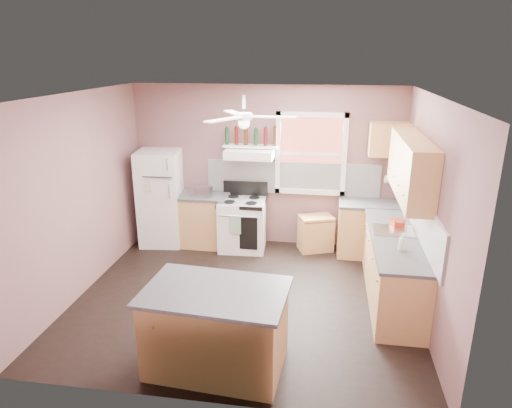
% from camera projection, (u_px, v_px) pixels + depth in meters
% --- Properties ---
extents(floor, '(4.50, 4.50, 0.00)m').
position_uv_depth(floor, '(245.00, 297.00, 6.23)').
color(floor, black).
rests_on(floor, ground).
extents(ceiling, '(4.50, 4.50, 0.00)m').
position_uv_depth(ceiling, '(244.00, 95.00, 5.38)').
color(ceiling, white).
rests_on(ceiling, ground).
extents(wall_back, '(4.50, 0.05, 2.70)m').
position_uv_depth(wall_back, '(266.00, 166.00, 7.70)').
color(wall_back, brown).
rests_on(wall_back, ground).
extents(wall_right, '(0.05, 4.00, 2.70)m').
position_uv_depth(wall_right, '(431.00, 213.00, 5.47)').
color(wall_right, brown).
rests_on(wall_right, ground).
extents(wall_left, '(0.05, 4.00, 2.70)m').
position_uv_depth(wall_left, '(79.00, 195.00, 6.14)').
color(wall_left, brown).
rests_on(wall_left, ground).
extents(backsplash_back, '(2.90, 0.03, 0.55)m').
position_uv_depth(backsplash_back, '(292.00, 178.00, 7.65)').
color(backsplash_back, white).
rests_on(backsplash_back, wall_back).
extents(backsplash_right, '(0.03, 2.60, 0.55)m').
position_uv_depth(backsplash_right, '(421.00, 218.00, 5.81)').
color(backsplash_right, white).
rests_on(backsplash_right, wall_right).
extents(window_view, '(1.00, 0.02, 1.20)m').
position_uv_depth(window_view, '(311.00, 154.00, 7.47)').
color(window_view, brown).
rests_on(window_view, wall_back).
extents(window_frame, '(1.16, 0.07, 1.36)m').
position_uv_depth(window_frame, '(311.00, 154.00, 7.45)').
color(window_frame, white).
rests_on(window_frame, wall_back).
extents(refrigerator, '(0.76, 0.75, 1.63)m').
position_uv_depth(refrigerator, '(161.00, 198.00, 7.79)').
color(refrigerator, white).
rests_on(refrigerator, floor).
extents(base_cabinet_left, '(0.90, 0.60, 0.86)m').
position_uv_depth(base_cabinet_left, '(202.00, 221.00, 7.84)').
color(base_cabinet_left, tan).
rests_on(base_cabinet_left, floor).
extents(counter_left, '(0.92, 0.62, 0.04)m').
position_uv_depth(counter_left, '(201.00, 196.00, 7.70)').
color(counter_left, '#424244').
rests_on(counter_left, base_cabinet_left).
extents(toaster, '(0.29, 0.19, 0.18)m').
position_uv_depth(toaster, '(203.00, 192.00, 7.54)').
color(toaster, silver).
rests_on(toaster, counter_left).
extents(stove, '(0.79, 0.68, 0.86)m').
position_uv_depth(stove, '(242.00, 225.00, 7.66)').
color(stove, white).
rests_on(stove, floor).
extents(range_hood, '(0.78, 0.50, 0.14)m').
position_uv_depth(range_hood, '(250.00, 154.00, 7.39)').
color(range_hood, white).
rests_on(range_hood, wall_back).
extents(bottle_shelf, '(0.90, 0.26, 0.03)m').
position_uv_depth(bottle_shelf, '(251.00, 146.00, 7.47)').
color(bottle_shelf, white).
rests_on(bottle_shelf, range_hood).
extents(cart, '(0.63, 0.53, 0.54)m').
position_uv_depth(cart, '(316.00, 235.00, 7.65)').
color(cart, tan).
rests_on(cart, floor).
extents(base_cabinet_corner, '(1.00, 0.60, 0.86)m').
position_uv_depth(base_cabinet_corner, '(369.00, 230.00, 7.43)').
color(base_cabinet_corner, tan).
rests_on(base_cabinet_corner, floor).
extents(base_cabinet_right, '(0.60, 2.20, 0.86)m').
position_uv_depth(base_cabinet_right, '(393.00, 269.00, 6.09)').
color(base_cabinet_right, tan).
rests_on(base_cabinet_right, floor).
extents(counter_corner, '(1.02, 0.62, 0.04)m').
position_uv_depth(counter_corner, '(371.00, 204.00, 7.29)').
color(counter_corner, '#424244').
rests_on(counter_corner, base_cabinet_corner).
extents(counter_right, '(0.62, 2.22, 0.04)m').
position_uv_depth(counter_right, '(395.00, 238.00, 5.95)').
color(counter_right, '#424244').
rests_on(counter_right, base_cabinet_right).
extents(sink, '(0.55, 0.45, 0.03)m').
position_uv_depth(sink, '(393.00, 231.00, 6.13)').
color(sink, silver).
rests_on(sink, counter_right).
extents(faucet, '(0.03, 0.03, 0.14)m').
position_uv_depth(faucet, '(406.00, 227.00, 6.08)').
color(faucet, silver).
rests_on(faucet, sink).
extents(upper_cabinet_right, '(0.33, 1.80, 0.76)m').
position_uv_depth(upper_cabinet_right, '(411.00, 167.00, 5.83)').
color(upper_cabinet_right, tan).
rests_on(upper_cabinet_right, wall_right).
extents(upper_cabinet_corner, '(0.60, 0.33, 0.52)m').
position_uv_depth(upper_cabinet_corner, '(389.00, 139.00, 7.06)').
color(upper_cabinet_corner, tan).
rests_on(upper_cabinet_corner, wall_back).
extents(paper_towel, '(0.26, 0.12, 0.12)m').
position_uv_depth(paper_towel, '(393.00, 180.00, 7.28)').
color(paper_towel, white).
rests_on(paper_towel, wall_back).
extents(island, '(1.43, 0.96, 0.86)m').
position_uv_depth(island, '(216.00, 330.00, 4.74)').
color(island, tan).
rests_on(island, floor).
extents(island_top, '(1.52, 1.05, 0.04)m').
position_uv_depth(island_top, '(215.00, 292.00, 4.60)').
color(island_top, '#424244').
rests_on(island_top, island).
extents(ceiling_fan_hub, '(0.20, 0.20, 0.08)m').
position_uv_depth(ceiling_fan_hub, '(244.00, 116.00, 5.46)').
color(ceiling_fan_hub, white).
rests_on(ceiling_fan_hub, ceiling).
extents(soap_bottle, '(0.09, 0.09, 0.22)m').
position_uv_depth(soap_bottle, '(402.00, 242.00, 5.47)').
color(soap_bottle, silver).
rests_on(soap_bottle, counter_right).
extents(red_caddy, '(0.21, 0.18, 0.10)m').
position_uv_depth(red_caddy, '(398.00, 223.00, 6.27)').
color(red_caddy, '#A6220E').
rests_on(red_caddy, counter_right).
extents(wine_bottles, '(0.86, 0.06, 0.31)m').
position_uv_depth(wine_bottles, '(251.00, 136.00, 7.42)').
color(wine_bottles, '#143819').
rests_on(wine_bottles, bottle_shelf).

